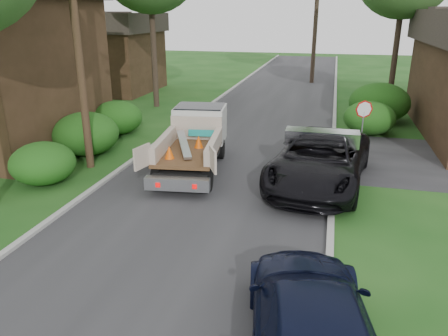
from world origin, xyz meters
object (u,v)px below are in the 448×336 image
house_left_far (107,51)px  navy_suv (312,324)px  flatbed_truck (196,135)px  stop_sign (363,117)px  black_pickup (320,160)px  utility_pole (77,35)px

house_left_far → navy_suv: (17.30, -25.53, -2.26)m
flatbed_truck → navy_suv: 11.26m
house_left_far → navy_suv: size_ratio=1.38×
stop_sign → black_pickup: bearing=-113.6°
stop_sign → utility_pole: utility_pole is taller
flatbed_truck → utility_pole: bearing=-167.5°
navy_suv → utility_pole: bearing=-52.2°
stop_sign → black_pickup: stop_sign is taller
flatbed_truck → stop_sign: bearing=14.0°
house_left_far → flatbed_truck: 19.79m
flatbed_truck → navy_suv: bearing=-69.5°
stop_sign → house_left_far: house_left_far is taller
stop_sign → house_left_far: size_ratio=0.33×
stop_sign → navy_suv: bearing=-96.4°
stop_sign → navy_suv: (-1.40, -12.53, -0.98)m
stop_sign → utility_pole: size_ratio=0.25×
utility_pole → flatbed_truck: (4.05, 1.45, -3.97)m
black_pickup → navy_suv: black_pickup is taller
flatbed_truck → black_pickup: flatbed_truck is taller
house_left_far → navy_suv: house_left_far is taller
utility_pole → navy_suv: (9.28, -8.52, -4.38)m
house_left_far → flatbed_truck: house_left_far is taller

